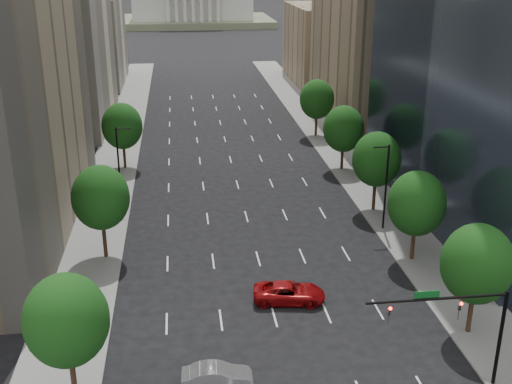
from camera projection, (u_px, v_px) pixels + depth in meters
name	position (u px, v px, depth m)	size (l,w,h in m)	color
sidewalk_left	(99.00, 223.00, 66.15)	(6.00, 200.00, 0.15)	slate
sidewalk_right	(386.00, 209.00, 69.71)	(6.00, 200.00, 0.15)	slate
midrise_cream_left	(56.00, 14.00, 98.71)	(14.00, 30.00, 35.00)	beige
filler_left	(88.00, 41.00, 132.34)	(14.00, 26.00, 18.00)	beige
parking_tan_right	(372.00, 28.00, 102.56)	(14.00, 30.00, 30.00)	#8C7759
filler_right	(325.00, 44.00, 135.66)	(14.00, 26.00, 16.00)	#8C7759
tree_right_1	(477.00, 264.00, 45.26)	(5.20, 5.20, 8.75)	#382316
tree_right_2	(417.00, 204.00, 56.44)	(5.20, 5.20, 8.61)	#382316
tree_right_3	(377.00, 159.00, 67.46)	(5.20, 5.20, 8.89)	#382316
tree_right_4	(343.00, 129.00, 80.60)	(5.20, 5.20, 8.46)	#382316
tree_right_5	(317.00, 99.00, 95.33)	(5.20, 5.20, 8.75)	#382316
tree_left_0	(66.00, 321.00, 38.34)	(5.20, 5.20, 8.75)	#382316
tree_left_1	(101.00, 198.00, 56.80)	(5.20, 5.20, 8.97)	#382316
tree_left_2	(122.00, 126.00, 81.01)	(5.20, 5.20, 8.68)	#382316
streetlight_rn	(385.00, 185.00, 63.13)	(1.70, 0.20, 9.00)	black
streetlight_ln	(119.00, 164.00, 69.32)	(1.70, 0.20, 9.00)	black
traffic_signal	(466.00, 320.00, 39.50)	(9.12, 0.40, 7.38)	black
capitol	(192.00, 1.00, 240.79)	(60.00, 40.00, 35.20)	#596647
foothills	(220.00, 25.00, 585.52)	(720.00, 413.00, 263.00)	olive
car_silver	(217.00, 376.00, 41.26)	(1.62, 4.64, 1.53)	#9B9CA1
car_red_far	(289.00, 293.00, 51.26)	(2.67, 5.80, 1.61)	#970B0D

